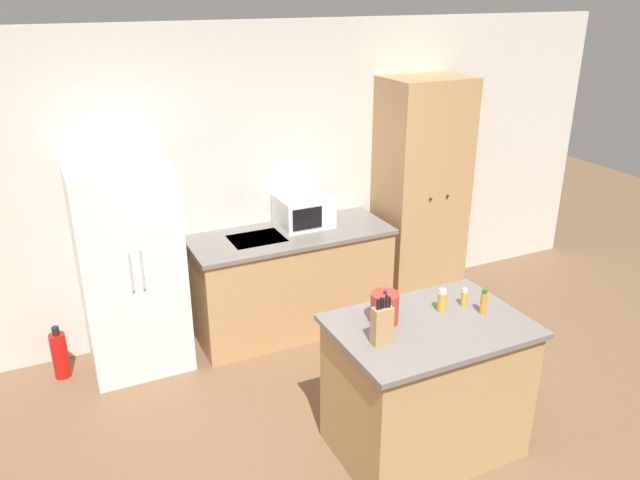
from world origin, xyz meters
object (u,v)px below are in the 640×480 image
microwave (304,211)px  knife_block (382,325)px  pantry_cabinet (421,193)px  spice_bottle_amber_oil (484,302)px  spice_bottle_tall_dark (464,298)px  fire_extinguisher (60,355)px  spice_bottle_short_red (442,301)px  kettle (385,308)px  refrigerator (131,269)px

microwave → knife_block: (-0.40, -1.99, 0.01)m
microwave → knife_block: size_ratio=1.42×
knife_block → microwave: bearing=78.6°
pantry_cabinet → spice_bottle_amber_oil: bearing=-113.0°
spice_bottle_tall_dark → fire_extinguisher: (-2.42, 1.78, -0.79)m
pantry_cabinet → spice_bottle_short_red: 2.03m
spice_bottle_amber_oil → kettle: bearing=164.2°
spice_bottle_tall_dark → fire_extinguisher: spice_bottle_tall_dark is taller
microwave → fire_extinguisher: 2.27m
spice_bottle_tall_dark → knife_block: bearing=-167.1°
spice_bottle_short_red → kettle: size_ratio=0.69×
kettle → fire_extinguisher: kettle is taller
kettle → fire_extinguisher: size_ratio=0.50×
fire_extinguisher → spice_bottle_short_red: bearing=-38.3°
kettle → refrigerator: bearing=126.4°
refrigerator → microwave: 1.52m
refrigerator → kettle: bearing=-53.6°
pantry_cabinet → kettle: pantry_cabinet is taller
knife_block → spice_bottle_amber_oil: knife_block is taller
spice_bottle_tall_dark → refrigerator: bearing=136.5°
knife_block → spice_bottle_short_red: size_ratio=2.04×
pantry_cabinet → knife_block: pantry_cabinet is taller
knife_block → fire_extinguisher: (-1.70, 1.94, -0.86)m
refrigerator → spice_bottle_short_red: bearing=-46.3°
pantry_cabinet → spice_bottle_short_red: bearing=-120.2°
refrigerator → knife_block: refrigerator is taller
spice_bottle_amber_oil → microwave: bearing=100.3°
refrigerator → kettle: 2.10m
pantry_cabinet → spice_bottle_amber_oil: (-0.81, -1.90, -0.05)m
spice_bottle_tall_dark → kettle: bearing=176.1°
refrigerator → spice_bottle_short_red: (1.65, -1.72, 0.17)m
kettle → spice_bottle_short_red: bearing=-4.9°
pantry_cabinet → fire_extinguisher: (-3.27, 0.02, -0.86)m
microwave → fire_extinguisher: (-2.10, -0.05, -0.85)m
fire_extinguisher → spice_bottle_tall_dark: bearing=-36.3°
knife_block → spice_bottle_amber_oil: size_ratio=1.84×
microwave → spice_bottle_tall_dark: microwave is taller
spice_bottle_tall_dark → pantry_cabinet: bearing=64.2°
fire_extinguisher → microwave: bearing=1.3°
microwave → spice_bottle_amber_oil: (0.36, -1.96, -0.03)m
microwave → kettle: (-0.26, -1.79, -0.01)m
pantry_cabinet → fire_extinguisher: pantry_cabinet is taller
refrigerator → spice_bottle_tall_dark: (1.82, -1.72, 0.16)m
spice_bottle_amber_oil → kettle: 0.64m
kettle → spice_bottle_amber_oil: bearing=-15.8°
spice_bottle_amber_oil → kettle: (-0.62, 0.17, 0.02)m
refrigerator → kettle: size_ratio=7.51×
knife_block → kettle: bearing=55.3°
spice_bottle_tall_dark → spice_bottle_amber_oil: (0.04, -0.14, 0.02)m
knife_block → kettle: 0.25m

